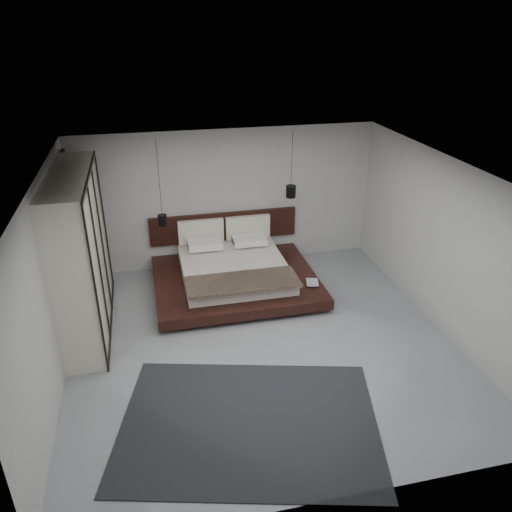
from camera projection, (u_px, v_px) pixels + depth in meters
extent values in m
plane|color=#94979C|center=(262.00, 342.00, 8.03)|extent=(6.00, 6.00, 0.00)
plane|color=white|center=(263.00, 173.00, 6.81)|extent=(6.00, 6.00, 0.00)
plane|color=#B3B2B0|center=(228.00, 199.00, 10.05)|extent=(6.00, 0.00, 6.00)
plane|color=#B3B2B0|center=(336.00, 401.00, 4.79)|extent=(6.00, 0.00, 6.00)
plane|color=#B3B2B0|center=(49.00, 286.00, 6.81)|extent=(0.00, 6.00, 6.00)
plane|color=#B3B2B0|center=(443.00, 245.00, 8.02)|extent=(0.00, 6.00, 6.00)
cube|color=black|center=(72.00, 226.00, 9.02)|extent=(0.05, 0.90, 2.60)
cube|color=black|center=(236.00, 288.00, 9.53)|extent=(2.37, 1.94, 0.09)
cube|color=black|center=(235.00, 281.00, 9.46)|extent=(3.02, 2.48, 0.19)
cube|color=silver|center=(234.00, 268.00, 9.49)|extent=(1.94, 2.16, 0.24)
cube|color=black|center=(243.00, 282.00, 8.69)|extent=(1.96, 0.76, 0.05)
cube|color=white|center=(204.00, 244.00, 10.05)|extent=(0.67, 0.43, 0.13)
cube|color=white|center=(248.00, 240.00, 10.23)|extent=(0.67, 0.43, 0.13)
cube|color=white|center=(205.00, 244.00, 9.89)|extent=(0.67, 0.43, 0.13)
cube|color=white|center=(249.00, 240.00, 10.08)|extent=(0.67, 0.43, 0.13)
cube|color=black|center=(224.00, 226.00, 10.25)|extent=(3.02, 0.08, 0.60)
cube|color=silver|center=(201.00, 232.00, 10.08)|extent=(0.92, 0.10, 0.50)
cube|color=silver|center=(248.00, 227.00, 10.28)|extent=(0.92, 0.10, 0.50)
imported|color=#99724C|center=(307.00, 282.00, 9.19)|extent=(0.26, 0.31, 0.03)
imported|color=#99724C|center=(306.00, 282.00, 9.15)|extent=(0.28, 0.34, 0.02)
cylinder|color=black|center=(159.00, 178.00, 8.95)|extent=(0.01, 0.01, 1.41)
cylinder|color=black|center=(163.00, 220.00, 9.30)|extent=(0.17, 0.17, 0.20)
cylinder|color=#FFE0B2|center=(163.00, 224.00, 9.34)|extent=(0.13, 0.13, 0.01)
cylinder|color=black|center=(292.00, 160.00, 9.36)|extent=(0.01, 0.01, 1.02)
cylinder|color=black|center=(291.00, 191.00, 9.63)|extent=(0.19, 0.19, 0.24)
cylinder|color=#FFE0B2|center=(291.00, 196.00, 9.68)|extent=(0.14, 0.14, 0.01)
cube|color=beige|center=(80.00, 255.00, 7.88)|extent=(0.61, 2.64, 2.64)
cube|color=black|center=(89.00, 174.00, 7.38)|extent=(0.03, 2.64, 0.06)
cube|color=black|center=(111.00, 321.00, 8.51)|extent=(0.03, 2.64, 0.06)
cube|color=black|center=(96.00, 294.00, 6.79)|extent=(0.03, 0.05, 2.64)
cube|color=black|center=(100.00, 265.00, 7.56)|extent=(0.03, 0.05, 2.64)
cube|color=black|center=(102.00, 242.00, 8.33)|extent=(0.03, 0.05, 2.64)
cube|color=black|center=(105.00, 222.00, 9.11)|extent=(0.03, 0.05, 2.64)
cube|color=black|center=(249.00, 423.00, 6.42)|extent=(3.77, 3.09, 0.01)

